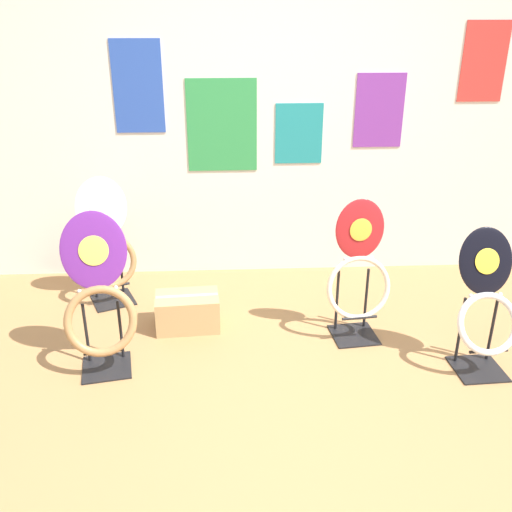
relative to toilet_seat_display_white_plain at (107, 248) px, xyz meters
name	(u,v)px	position (x,y,z in m)	size (l,w,h in m)	color
ground_plane	(311,445)	(1.23, -1.55, -0.41)	(14.00, 14.00, 0.00)	#A37547
wall_back	(278,105)	(1.23, 0.51, 0.89)	(8.00, 0.07, 2.60)	silver
toilet_seat_display_white_plain	(107,248)	(0.00, 0.00, 0.00)	(0.41, 0.37, 0.91)	black
toilet_seat_display_purple_note	(99,305)	(0.11, -0.83, 0.00)	(0.44, 0.37, 0.93)	black
toilet_seat_display_crimson_swirl	(358,273)	(1.65, -0.57, 0.04)	(0.42, 0.31, 0.91)	black
toilet_seat_display_jazz_black	(486,305)	(2.29, -0.95, 0.01)	(0.37, 0.35, 0.84)	black
storage_box	(188,311)	(0.57, -0.40, -0.29)	(0.43, 0.29, 0.23)	tan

